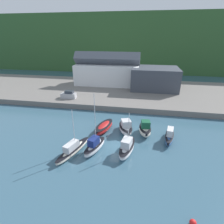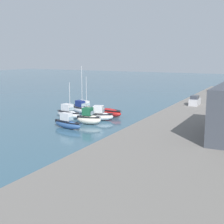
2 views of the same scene
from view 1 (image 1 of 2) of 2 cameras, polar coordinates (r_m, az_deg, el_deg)
The scene contains 14 objects.
ground_plane at distance 31.30m, azimuth 1.82°, elevation -11.06°, with size 320.00×320.00×0.00m, color #385B70.
hillside_backdrop at distance 114.85m, azimuth 8.85°, elevation 21.61°, with size 240.00×53.06×27.56m.
quay_promenade at distance 57.89m, azimuth 6.11°, elevation 6.50°, with size 122.06×30.45×1.44m.
harbor_clubhouse at distance 63.13m, azimuth -1.65°, elevation 12.78°, with size 22.55×8.28×11.32m.
yacht_club_building at distance 59.75m, azimuth 13.69°, elevation 10.65°, with size 14.74×11.28×6.88m.
moored_boat_0 at distance 35.40m, azimuth -2.65°, elevation -4.99°, with size 3.87×6.64×1.59m.
moored_boat_1 at distance 34.90m, azimuth 4.48°, elevation -5.11°, with size 3.94×5.77×2.81m.
moored_boat_2 at distance 34.71m, azimuth 10.72°, elevation -5.52°, with size 2.78×4.85×2.98m.
moored_boat_3 at distance 33.95m, azimuth 18.24°, elevation -7.44°, with size 2.61×6.22×2.61m.
moored_boat_4 at distance 29.84m, azimuth -12.65°, elevation -11.83°, with size 3.95×8.15×7.54m.
moored_boat_5 at distance 29.64m, azimuth -5.68°, elevation -11.01°, with size 3.33×5.90×10.05m.
moored_boat_6 at distance 29.28m, azimuth 4.91°, elevation -11.47°, with size 3.09×6.43×7.06m.
parked_car_0 at distance 51.10m, azimuth -13.93°, elevation 5.47°, with size 4.23×1.87×2.16m.
mooring_buoy_0 at distance 22.70m, azimuth 24.91°, elevation -29.95°, with size 0.69×0.69×0.69m.
Camera 1 is at (3.47, -25.40, 17.95)m, focal length 28.00 mm.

